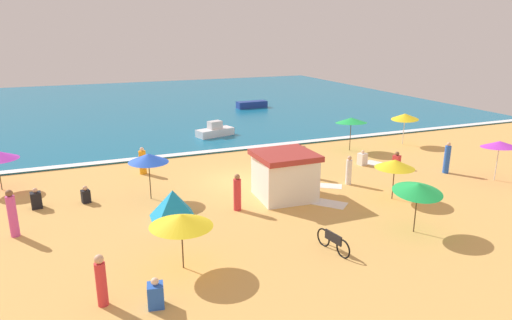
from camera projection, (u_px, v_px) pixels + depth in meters
ground_plane at (242, 181)px, 24.50m from camera, size 60.00×60.00×0.00m
ocean_water at (152, 104)px, 49.38m from camera, size 60.00×44.00×0.10m
wave_breaker_foam at (209, 151)px, 30.07m from camera, size 57.00×0.70×0.01m
lifeguard_cabana at (285, 175)px, 21.80m from camera, size 2.77×2.71×2.27m
beach_umbrella_0 at (181, 220)px, 15.10m from camera, size 2.59×2.58×2.01m
beach_umbrella_1 at (148, 158)px, 21.40m from camera, size 2.70×2.70×2.29m
beach_umbrella_2 at (405, 116)px, 31.73m from camera, size 2.54×2.53×2.30m
beach_umbrella_3 at (418, 188)px, 17.85m from camera, size 2.34×2.37×2.19m
beach_umbrella_4 at (500, 144)px, 24.08m from camera, size 2.12×2.13×2.26m
beach_umbrella_5 at (351, 120)px, 30.14m from camera, size 2.16×2.18×2.32m
beach_umbrella_7 at (395, 164)px, 21.45m from camera, size 1.94×1.94×1.98m
beach_tent at (173, 205)px, 19.35m from camera, size 2.68×2.68×1.34m
parked_bicycle at (333, 242)px, 16.65m from camera, size 0.35×1.81×0.76m
beachgoer_0 at (397, 161)px, 26.72m from camera, size 0.47×0.47×0.99m
beachgoer_1 at (362, 159)px, 27.32m from camera, size 0.52×0.52×0.91m
beachgoer_2 at (447, 159)px, 25.67m from camera, size 0.44×0.44×1.80m
beachgoer_3 at (86, 195)px, 21.37m from camera, size 0.45×0.45×0.83m
beachgoer_4 at (349, 171)px, 23.81m from camera, size 0.34×0.34×1.55m
beachgoer_5 at (101, 281)px, 13.27m from camera, size 0.41×0.41×1.65m
beachgoer_6 at (36, 200)px, 20.70m from camera, size 0.51×0.51×0.97m
beachgoer_7 at (12, 214)px, 17.73m from camera, size 0.43×0.43×1.95m
beachgoer_8 at (156, 295)px, 13.30m from camera, size 0.54×0.54×0.95m
beachgoer_9 at (237, 193)px, 20.37m from camera, size 0.45×0.45×1.71m
beachgoer_10 at (303, 162)px, 25.07m from camera, size 0.38×0.38×1.76m
beachgoer_11 at (143, 162)px, 25.54m from camera, size 0.51×0.51×1.55m
beach_towel_0 at (373, 163)px, 27.79m from camera, size 1.32×1.33×0.01m
beach_towel_1 at (326, 186)px, 23.75m from camera, size 1.81×1.57×0.01m
beach_towel_2 at (329, 203)px, 21.32m from camera, size 1.75×1.80×0.01m
small_boat_0 at (252, 105)px, 46.72m from camera, size 3.17×1.20×0.67m
small_boat_1 at (215, 131)px, 34.36m from camera, size 3.05×1.85×1.14m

